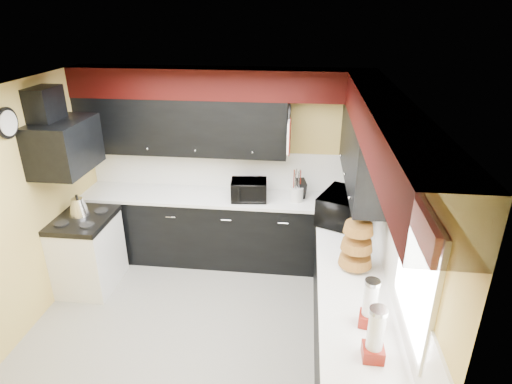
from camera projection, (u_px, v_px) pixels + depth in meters
ground at (198, 336)px, 4.45m from camera, size 3.60×3.60×0.00m
wall_back at (226, 165)px, 5.58m from camera, size 3.60×0.06×2.50m
wall_right at (390, 242)px, 3.76m from camera, size 0.06×3.60×2.50m
wall_left at (9, 221)px, 4.14m from camera, size 0.06×3.60×2.50m
ceiling at (181, 95)px, 3.44m from camera, size 3.60×3.60×0.06m
cab_back at (223, 229)px, 5.63m from camera, size 3.60×0.60×0.90m
cab_right at (351, 335)px, 3.84m from camera, size 0.60×3.00×0.90m
counter_back at (222, 197)px, 5.44m from camera, size 3.62×0.64×0.04m
counter_right at (356, 292)px, 3.65m from camera, size 0.64×3.02×0.04m
splash_back at (226, 169)px, 5.60m from camera, size 3.60×0.02×0.50m
splash_right at (388, 248)px, 3.78m from camera, size 0.02×3.60×0.50m
upper_back at (182, 126)px, 5.26m from camera, size 2.60×0.35×0.70m
upper_right at (365, 150)px, 4.37m from camera, size 0.35×1.80×0.70m
soffit_back at (220, 83)px, 4.99m from camera, size 3.60×0.36×0.35m
soffit_right at (388, 128)px, 3.18m from camera, size 0.36×3.24×0.35m
stove at (89, 254)px, 5.12m from camera, size 0.60×0.75×0.86m
cooktop at (82, 220)px, 4.93m from camera, size 0.62×0.77×0.06m
hood at (64, 146)px, 4.58m from camera, size 0.50×0.78×0.55m
hood_duct at (45, 106)px, 4.43m from camera, size 0.24×0.40×0.40m
window at (417, 272)px, 2.82m from camera, size 0.03×0.86×0.96m
valance at (418, 217)px, 2.66m from camera, size 0.04×0.88×0.20m
pan_top at (289, 114)px, 4.97m from camera, size 0.03×0.22×0.40m
pan_mid at (288, 138)px, 4.95m from camera, size 0.03×0.28×0.46m
pan_low at (289, 134)px, 5.20m from camera, size 0.03×0.24×0.42m
cut_board at (289, 137)px, 4.82m from camera, size 0.03×0.26×0.35m
baskets at (357, 244)px, 3.86m from camera, size 0.27×0.27×0.50m
clock at (7, 123)px, 4.00m from camera, size 0.03×0.30×0.30m
deco_plate at (412, 145)px, 3.04m from camera, size 0.03×0.24×0.24m
toaster_oven at (249, 190)px, 5.28m from camera, size 0.47×0.40×0.25m
microwave at (342, 207)px, 4.75m from camera, size 0.61×0.71×0.33m
utensil_crock at (297, 194)px, 5.26m from camera, size 0.19×0.19×0.18m
knife_block at (300, 189)px, 5.33m from camera, size 0.15×0.18×0.24m
kettle at (78, 207)px, 4.95m from camera, size 0.29×0.29×0.21m
dispenser_a at (370, 305)px, 3.17m from camera, size 0.16×0.16×0.37m
dispenser_b at (375, 336)px, 2.86m from camera, size 0.15×0.15×0.39m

